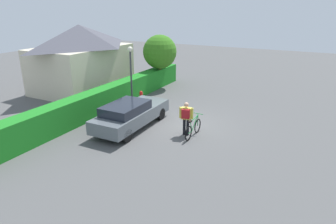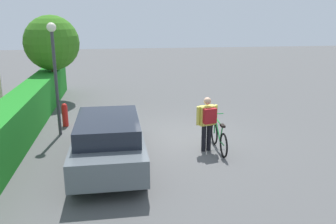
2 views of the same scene
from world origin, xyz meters
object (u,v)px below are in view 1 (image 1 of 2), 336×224
Objects in this scene: parked_car_near at (131,114)px; fire_hydrant at (141,97)px; person_rider at (186,116)px; tree_kerbside at (160,52)px; bicycle at (193,129)px; street_lamp at (131,68)px.

parked_car_near reaches higher than fire_hydrant.
person_rider is at bearing -124.61° from fire_hydrant.
parked_car_near is 2.74m from person_rider.
fire_hydrant is at bearing -167.03° from tree_kerbside.
bicycle is 1.08× the size of person_rider.
street_lamp is 4.33× the size of fire_hydrant.
street_lamp is (2.06, 4.30, 1.39)m from person_rider.
fire_hydrant is (2.94, 4.25, -0.52)m from person_rider.
street_lamp is 4.93m from tree_kerbside.
tree_kerbside reaches higher than street_lamp.
bicycle is 0.66m from person_rider.
tree_kerbside reaches higher than parked_car_near.
person_rider is at bearing 93.19° from bicycle.
bicycle is at bearing -81.47° from parked_car_near.
tree_kerbside is at bearing 38.70° from bicycle.
street_lamp is at bearing -169.89° from tree_kerbside.
street_lamp is at bearing 176.74° from fire_hydrant.
street_lamp is (2.04, 4.66, 1.95)m from bicycle.
parked_car_near is at bearing -161.42° from tree_kerbside.
tree_kerbside is at bearing 10.11° from street_lamp.
person_rider reaches higher than bicycle.
street_lamp is (2.50, 1.61, 1.62)m from parked_car_near.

